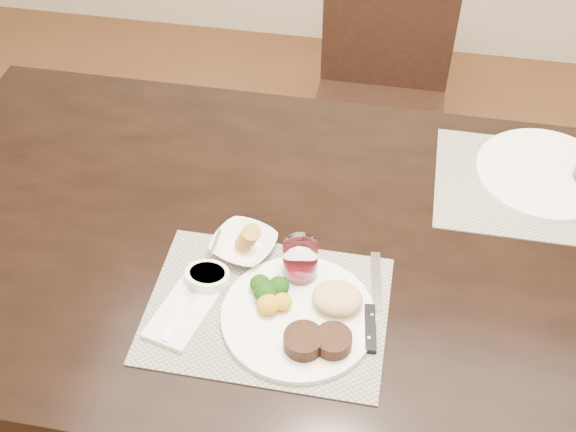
% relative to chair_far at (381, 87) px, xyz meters
% --- Properties ---
extents(ground_plane, '(4.50, 4.50, 0.00)m').
position_rel_chair_far_xyz_m(ground_plane, '(0.00, -0.93, -0.50)').
color(ground_plane, '#482717').
rests_on(ground_plane, ground).
extents(dining_table, '(2.00, 1.00, 0.75)m').
position_rel_chair_far_xyz_m(dining_table, '(0.00, -0.93, 0.16)').
color(dining_table, black).
rests_on(dining_table, ground).
extents(chair_far, '(0.42, 0.42, 0.90)m').
position_rel_chair_far_xyz_m(chair_far, '(0.00, 0.00, 0.00)').
color(chair_far, black).
rests_on(chair_far, ground).
extents(placemat_near, '(0.46, 0.34, 0.00)m').
position_rel_chair_far_xyz_m(placemat_near, '(-0.14, -1.12, 0.25)').
color(placemat_near, gray).
rests_on(placemat_near, dining_table).
extents(placemat_far, '(0.46, 0.34, 0.00)m').
position_rel_chair_far_xyz_m(placemat_far, '(0.40, -0.68, 0.25)').
color(placemat_far, gray).
rests_on(placemat_far, dining_table).
extents(dinner_plate, '(0.29, 0.29, 0.05)m').
position_rel_chair_far_xyz_m(dinner_plate, '(-0.06, -1.14, 0.27)').
color(dinner_plate, white).
rests_on(dinner_plate, placemat_near).
extents(napkin_fork, '(0.12, 0.18, 0.02)m').
position_rel_chair_far_xyz_m(napkin_fork, '(-0.29, -1.17, 0.26)').
color(napkin_fork, white).
rests_on(napkin_fork, placemat_near).
extents(steak_knife, '(0.04, 0.25, 0.01)m').
position_rel_chair_far_xyz_m(steak_knife, '(0.06, -1.11, 0.26)').
color(steak_knife, silver).
rests_on(steak_knife, placemat_near).
extents(cracker_bowl, '(0.16, 0.16, 0.06)m').
position_rel_chair_far_xyz_m(cracker_bowl, '(-0.22, -0.98, 0.27)').
color(cracker_bowl, white).
rests_on(cracker_bowl, placemat_near).
extents(sauce_ramekin, '(0.09, 0.13, 0.07)m').
position_rel_chair_far_xyz_m(sauce_ramekin, '(-0.27, -1.08, 0.27)').
color(sauce_ramekin, white).
rests_on(sauce_ramekin, placemat_near).
extents(wine_glass_near, '(0.07, 0.07, 0.10)m').
position_rel_chair_far_xyz_m(wine_glass_near, '(-0.09, -1.03, 0.29)').
color(wine_glass_near, silver).
rests_on(wine_glass_near, placemat_near).
extents(far_plate, '(0.31, 0.31, 0.01)m').
position_rel_chair_far_xyz_m(far_plate, '(0.41, -0.63, 0.26)').
color(far_plate, white).
rests_on(far_plate, placemat_far).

